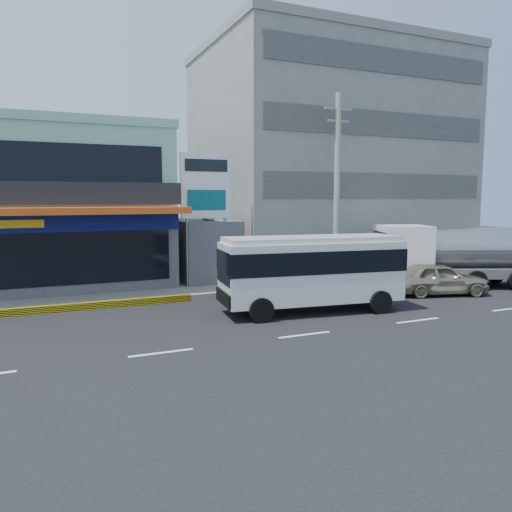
{
  "coord_description": "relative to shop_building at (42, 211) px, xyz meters",
  "views": [
    {
      "loc": [
        -8.32,
        -14.69,
        4.72
      ],
      "look_at": [
        0.35,
        4.96,
        2.2
      ],
      "focal_mm": 35.0,
      "sensor_mm": 36.0,
      "label": 1
    }
  ],
  "objects": [
    {
      "name": "utility_pole_near",
      "position": [
        14.0,
        -6.55,
        1.15
      ],
      "size": [
        1.6,
        0.3,
        10.0
      ],
      "color": "#999993",
      "rests_on": "ground"
    },
    {
      "name": "sidewalk",
      "position": [
        13.0,
        -4.45,
        -3.85
      ],
      "size": [
        70.0,
        5.0,
        0.3
      ],
      "primitive_type": "cube",
      "color": "gray",
      "rests_on": "ground"
    },
    {
      "name": "billboard",
      "position": [
        7.5,
        -4.75,
        0.93
      ],
      "size": [
        2.6,
        0.18,
        6.9
      ],
      "color": "gray",
      "rests_on": "ground"
    },
    {
      "name": "concrete_building",
      "position": [
        18.0,
        1.05,
        3.0
      ],
      "size": [
        16.0,
        12.0,
        14.0
      ],
      "primitive_type": "cube",
      "color": "gray",
      "rests_on": "ground"
    },
    {
      "name": "gap_structure",
      "position": [
        8.0,
        -1.95,
        -2.25
      ],
      "size": [
        3.0,
        6.0,
        3.5
      ],
      "primitive_type": "cube",
      "color": "#424246",
      "rests_on": "ground"
    },
    {
      "name": "tanker_truck",
      "position": [
        19.67,
        -8.85,
        -2.24
      ],
      "size": [
        8.57,
        5.36,
        3.26
      ],
      "color": "white",
      "rests_on": "ground"
    },
    {
      "name": "shop_building",
      "position": [
        0.0,
        0.0,
        0.0
      ],
      "size": [
        12.4,
        11.7,
        8.0
      ],
      "color": "#424246",
      "rests_on": "ground"
    },
    {
      "name": "ground",
      "position": [
        8.0,
        -13.95,
        -4.0
      ],
      "size": [
        120.0,
        120.0,
        0.0
      ],
      "primitive_type": "plane",
      "color": "black",
      "rests_on": "ground"
    },
    {
      "name": "satellite_dish",
      "position": [
        8.0,
        -2.95,
        -0.42
      ],
      "size": [
        1.5,
        1.5,
        0.15
      ],
      "primitive_type": "cylinder",
      "color": "slate",
      "rests_on": "gap_structure"
    },
    {
      "name": "minibus",
      "position": [
        10.02,
        -10.91,
        -2.13
      ],
      "size": [
        7.72,
        3.34,
        3.13
      ],
      "color": "silver",
      "rests_on": "ground"
    },
    {
      "name": "sedan",
      "position": [
        17.51,
        -10.27,
        -3.2
      ],
      "size": [
        5.02,
        3.16,
        1.59
      ],
      "primitive_type": "imported",
      "rotation": [
        0.0,
        0.0,
        1.28
      ],
      "color": "tan",
      "rests_on": "ground"
    }
  ]
}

